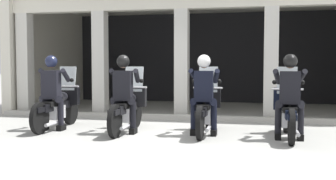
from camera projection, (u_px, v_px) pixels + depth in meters
name	position (u px, v px, depth m)	size (l,w,h in m)	color
ground_plane	(189.00, 115.00, 11.39)	(80.00, 80.00, 0.00)	#999993
station_building	(196.00, 40.00, 13.36)	(10.17, 5.21, 3.42)	black
kerb_strip	(178.00, 117.00, 10.43)	(9.67, 0.24, 0.12)	#B7B5AD
motorcycle_far_left	(59.00, 105.00, 9.02)	(0.62, 2.04, 1.35)	black
police_officer_far_left	(52.00, 86.00, 8.72)	(0.63, 0.61, 1.58)	black
motorcycle_center_left	(128.00, 107.00, 8.61)	(0.62, 2.04, 1.35)	black
police_officer_center_left	(124.00, 87.00, 8.31)	(0.63, 0.61, 1.58)	black
motorcycle_center_right	(206.00, 108.00, 8.40)	(0.62, 2.04, 1.35)	black
police_officer_center_right	(204.00, 88.00, 8.09)	(0.63, 0.61, 1.58)	black
motorcycle_far_right	(288.00, 111.00, 7.91)	(0.62, 2.04, 1.35)	black
police_officer_far_right	(290.00, 89.00, 7.61)	(0.63, 0.61, 1.58)	black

